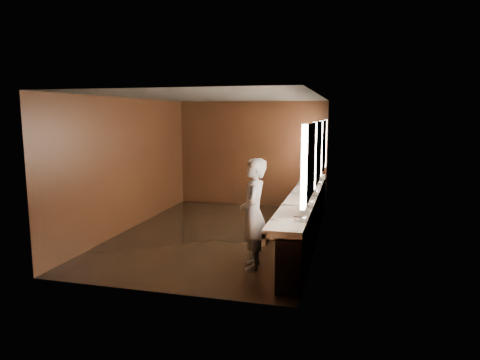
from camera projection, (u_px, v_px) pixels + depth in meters
The scene contains 10 objects.
floor at pixel (219, 234), 8.84m from camera, with size 6.00×6.00×0.00m, color black.
ceiling at pixel (218, 97), 8.42m from camera, with size 4.00×6.00×0.02m, color #2D2D2B.
wall_back at pixel (252, 154), 11.50m from camera, with size 4.00×0.02×2.80m, color black.
wall_front at pixel (152, 194), 5.76m from camera, with size 4.00×0.02×2.80m, color black.
wall_left at pixel (129, 164), 9.12m from camera, with size 0.02×6.00×2.80m, color black.
wall_right at pixel (319, 170), 8.14m from camera, with size 0.02×6.00×2.80m, color black.
sink_counter at pixel (306, 216), 8.32m from camera, with size 0.55×5.40×1.01m.
mirror_band at pixel (318, 152), 8.09m from camera, with size 0.06×5.03×1.15m.
person at pixel (253, 214), 6.80m from camera, with size 0.65×0.43×1.78m, color #879EC9.
trash_bin at pixel (286, 242), 7.27m from camera, with size 0.39×0.39×0.60m, color black.
Camera 1 is at (2.57, -8.19, 2.46)m, focal length 32.00 mm.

